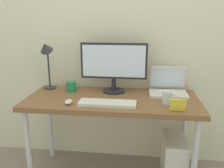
# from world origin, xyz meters

# --- Properties ---
(back_wall) EXTENTS (4.40, 0.04, 2.60)m
(back_wall) POSITION_xyz_m (0.00, 0.36, 1.30)
(back_wall) COLOR beige
(back_wall) RESTS_ON ground_plane
(desk) EXTENTS (1.42, 0.61, 0.74)m
(desk) POSITION_xyz_m (0.00, 0.00, 0.67)
(desk) COLOR brown
(desk) RESTS_ON ground_plane
(monitor) EXTENTS (0.58, 0.20, 0.44)m
(monitor) POSITION_xyz_m (-0.01, 0.17, 0.99)
(monitor) COLOR #232328
(monitor) RESTS_ON desk
(laptop) EXTENTS (0.32, 0.27, 0.23)m
(laptop) POSITION_xyz_m (0.47, 0.19, 0.80)
(laptop) COLOR silver
(laptop) RESTS_ON desk
(desk_lamp) EXTENTS (0.11, 0.16, 0.46)m
(desk_lamp) POSITION_xyz_m (-0.61, 0.17, 1.06)
(desk_lamp) COLOR #333338
(desk_lamp) RESTS_ON desk
(keyboard) EXTENTS (0.44, 0.14, 0.02)m
(keyboard) POSITION_xyz_m (-0.02, -0.16, 0.75)
(keyboard) COLOR silver
(keyboard) RESTS_ON desk
(mouse) EXTENTS (0.06, 0.09, 0.03)m
(mouse) POSITION_xyz_m (-0.32, -0.18, 0.76)
(mouse) COLOR silver
(mouse) RESTS_ON desk
(coffee_mug) EXTENTS (0.12, 0.08, 0.09)m
(coffee_mug) POSITION_xyz_m (-0.39, 0.14, 0.79)
(coffee_mug) COLOR #268C4C
(coffee_mug) RESTS_ON desk
(glass_cup) EXTENTS (0.11, 0.07, 0.10)m
(glass_cup) POSITION_xyz_m (0.44, -0.08, 0.79)
(glass_cup) COLOR silver
(glass_cup) RESTS_ON desk
(photo_frame) EXTENTS (0.11, 0.03, 0.09)m
(photo_frame) POSITION_xyz_m (0.50, -0.24, 0.79)
(photo_frame) COLOR yellow
(photo_frame) RESTS_ON desk
(computer_tower) EXTENTS (0.18, 0.36, 0.42)m
(computer_tower) POSITION_xyz_m (0.53, -0.03, 0.21)
(computer_tower) COLOR silver
(computer_tower) RESTS_ON ground_plane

